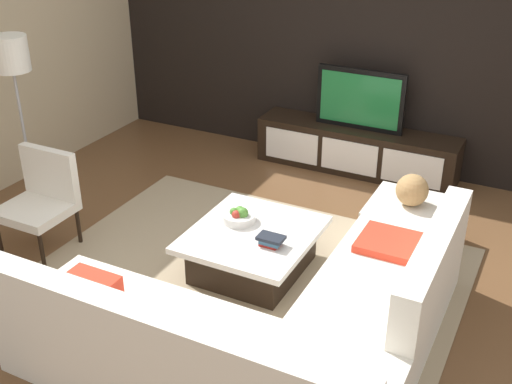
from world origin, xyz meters
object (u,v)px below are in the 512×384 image
object	(u,v)px
coffee_table	(253,250)
fruit_bowl	(239,216)
ottoman	(408,224)
floor_lamp	(12,65)
media_console	(356,149)
sectional_couch	(272,332)
book_stack	(271,240)
decorative_ball	(412,190)
television	(360,99)
accent_chair_near	(42,195)

from	to	relation	value
coffee_table	fruit_bowl	bearing A→B (deg)	151.21
coffee_table	ottoman	distance (m)	1.44
fruit_bowl	floor_lamp	bearing A→B (deg)	-178.96
media_console	floor_lamp	xyz separation A→B (m)	(-2.57, -2.24, 1.19)
sectional_couch	book_stack	bearing A→B (deg)	116.27
sectional_couch	coffee_table	world-z (taller)	sectional_couch
coffee_table	floor_lamp	bearing A→B (deg)	178.69
coffee_table	decorative_ball	distance (m)	1.48
ottoman	decorative_ball	size ratio (longest dim) A/B	2.49
floor_lamp	fruit_bowl	xyz separation A→B (m)	(2.29, 0.04, -1.01)
ottoman	book_stack	world-z (taller)	book_stack
media_console	television	xyz separation A→B (m)	(0.00, 0.00, 0.58)
media_console	television	size ratio (longest dim) A/B	2.30
coffee_table	accent_chair_near	world-z (taller)	accent_chair_near
ottoman	decorative_ball	world-z (taller)	decorative_ball
floor_lamp	decorative_ball	xyz separation A→B (m)	(3.49, 0.95, -0.90)
coffee_table	fruit_bowl	world-z (taller)	fruit_bowl
accent_chair_near	ottoman	bearing A→B (deg)	26.03
media_console	coffee_table	bearing A→B (deg)	-92.49
fruit_bowl	decorative_ball	xyz separation A→B (m)	(1.20, 0.91, 0.11)
media_console	sectional_couch	xyz separation A→B (m)	(0.54, -3.26, 0.04)
media_console	decorative_ball	distance (m)	1.61
media_console	decorative_ball	size ratio (longest dim) A/B	7.85
media_console	ottoman	bearing A→B (deg)	-54.33
floor_lamp	decorative_ball	world-z (taller)	floor_lamp
sectional_couch	accent_chair_near	bearing A→B (deg)	167.77
media_console	decorative_ball	bearing A→B (deg)	-54.33
television	accent_chair_near	world-z (taller)	television
coffee_table	book_stack	xyz separation A→B (m)	(0.22, -0.12, 0.22)
decorative_ball	sectional_couch	bearing A→B (deg)	-101.13
media_console	sectional_couch	size ratio (longest dim) A/B	0.87
media_console	television	bearing A→B (deg)	90.00
television	decorative_ball	xyz separation A→B (m)	(0.93, -1.29, -0.29)
media_console	accent_chair_near	world-z (taller)	accent_chair_near
sectional_couch	fruit_bowl	bearing A→B (deg)	127.48
coffee_table	floor_lamp	distance (m)	2.76
media_console	coffee_table	world-z (taller)	media_console
fruit_bowl	sectional_couch	bearing A→B (deg)	-52.52
ottoman	decorative_ball	distance (m)	0.34
floor_lamp	fruit_bowl	size ratio (longest dim) A/B	6.06
media_console	accent_chair_near	size ratio (longest dim) A/B	2.54
accent_chair_near	ottoman	size ratio (longest dim) A/B	1.24
coffee_table	television	bearing A→B (deg)	87.51
ottoman	book_stack	bearing A→B (deg)	-125.45
television	fruit_bowl	xyz separation A→B (m)	(-0.28, -2.20, -0.40)
television	accent_chair_near	size ratio (longest dim) A/B	1.10
television	sectional_couch	distance (m)	3.35
decorative_ball	floor_lamp	bearing A→B (deg)	-164.79
fruit_bowl	book_stack	xyz separation A→B (m)	(0.40, -0.22, -0.00)
fruit_bowl	book_stack	size ratio (longest dim) A/B	1.34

